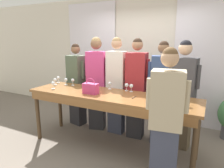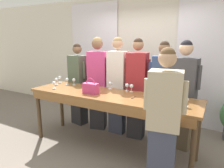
{
  "view_description": "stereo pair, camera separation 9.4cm",
  "coord_description": "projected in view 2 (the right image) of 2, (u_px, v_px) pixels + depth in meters",
  "views": [
    {
      "loc": [
        1.43,
        -2.76,
        1.84
      ],
      "look_at": [
        0.0,
        0.08,
        1.11
      ],
      "focal_mm": 32.0,
      "sensor_mm": 36.0,
      "label": 1
    },
    {
      "loc": [
        1.51,
        -2.72,
        1.84
      ],
      "look_at": [
        0.0,
        0.08,
        1.11
      ],
      "focal_mm": 32.0,
      "sensor_mm": 36.0,
      "label": 2
    }
  ],
  "objects": [
    {
      "name": "host_pouring",
      "position": [
        163.0,
        123.0,
        2.27
      ],
      "size": [
        0.48,
        0.31,
        1.75
      ],
      "color": "#383D51",
      "rests_on": "ground_plane"
    },
    {
      "name": "guest_beige_cap",
      "position": [
        182.0,
        94.0,
        3.26
      ],
      "size": [
        0.53,
        0.29,
        1.82
      ],
      "color": "brown",
      "rests_on": "ground_plane"
    },
    {
      "name": "curtain_panel_right",
      "position": [
        210.0,
        64.0,
        3.9
      ],
      "size": [
        1.33,
        0.03,
        2.69
      ],
      "color": "white",
      "rests_on": "ground_plane"
    },
    {
      "name": "wine_glass_by_bottle",
      "position": [
        67.0,
        80.0,
        3.87
      ],
      "size": [
        0.06,
        0.06,
        0.13
      ],
      "color": "white",
      "rests_on": "tasting_bar"
    },
    {
      "name": "ground_plane",
      "position": [
        110.0,
        147.0,
        3.44
      ],
      "size": [
        18.0,
        18.0,
        0.0
      ],
      "primitive_type": "plane",
      "color": "#70665B"
    },
    {
      "name": "wine_glass_front_right",
      "position": [
        74.0,
        80.0,
        3.84
      ],
      "size": [
        0.06,
        0.06,
        0.13
      ],
      "color": "white",
      "rests_on": "tasting_bar"
    },
    {
      "name": "handbag",
      "position": [
        91.0,
        88.0,
        3.24
      ],
      "size": [
        0.25,
        0.12,
        0.26
      ],
      "color": "#C63870",
      "rests_on": "tasting_bar"
    },
    {
      "name": "wine_glass_back_mid",
      "position": [
        164.0,
        102.0,
        2.52
      ],
      "size": [
        0.06,
        0.06,
        0.13
      ],
      "color": "white",
      "rests_on": "tasting_bar"
    },
    {
      "name": "curtain_panel_left",
      "position": [
        94.0,
        58.0,
        5.16
      ],
      "size": [
        1.33,
        0.03,
        2.69
      ],
      "color": "white",
      "rests_on": "ground_plane"
    },
    {
      "name": "wine_glass_center_left",
      "position": [
        131.0,
        86.0,
        3.34
      ],
      "size": [
        0.06,
        0.06,
        0.13
      ],
      "color": "white",
      "rests_on": "tasting_bar"
    },
    {
      "name": "tasting_bar",
      "position": [
        109.0,
        101.0,
        3.23
      ],
      "size": [
        2.83,
        0.75,
        0.96
      ],
      "color": "brown",
      "rests_on": "ground_plane"
    },
    {
      "name": "wine_bottle",
      "position": [
        166.0,
        93.0,
        2.79
      ],
      "size": [
        0.08,
        0.08,
        0.34
      ],
      "color": "black",
      "rests_on": "tasting_bar"
    },
    {
      "name": "wine_glass_back_left",
      "position": [
        127.0,
        86.0,
        3.4
      ],
      "size": [
        0.06,
        0.06,
        0.13
      ],
      "color": "white",
      "rests_on": "tasting_bar"
    },
    {
      "name": "guest_cream_sweater",
      "position": [
        117.0,
        85.0,
        3.81
      ],
      "size": [
        0.47,
        0.22,
        1.86
      ],
      "color": "#383D51",
      "rests_on": "ground_plane"
    },
    {
      "name": "wall_back",
      "position": [
        145.0,
        58.0,
        4.57
      ],
      "size": [
        12.0,
        0.06,
        2.8
      ],
      "color": "silver",
      "rests_on": "ground_plane"
    },
    {
      "name": "wine_glass_by_handbag",
      "position": [
        148.0,
        97.0,
        2.75
      ],
      "size": [
        0.06,
        0.06,
        0.13
      ],
      "color": "white",
      "rests_on": "tasting_bar"
    },
    {
      "name": "wine_glass_center_mid",
      "position": [
        60.0,
        78.0,
        4.07
      ],
      "size": [
        0.06,
        0.06,
        0.13
      ],
      "color": "white",
      "rests_on": "tasting_bar"
    },
    {
      "name": "wine_glass_front_mid",
      "position": [
        186.0,
        100.0,
        2.6
      ],
      "size": [
        0.06,
        0.06,
        0.13
      ],
      "color": "white",
      "rests_on": "tasting_bar"
    },
    {
      "name": "guest_olive_jacket",
      "position": [
        78.0,
        84.0,
        4.26
      ],
      "size": [
        0.48,
        0.33,
        1.74
      ],
      "color": "#28282D",
      "rests_on": "ground_plane"
    },
    {
      "name": "guest_navy_coat",
      "position": [
        162.0,
        92.0,
        3.42
      ],
      "size": [
        0.49,
        0.29,
        1.8
      ],
      "color": "#383D51",
      "rests_on": "ground_plane"
    },
    {
      "name": "pen",
      "position": [
        134.0,
        98.0,
        3.02
      ],
      "size": [
        0.02,
        0.13,
        0.01
      ],
      "color": "black",
      "rests_on": "tasting_bar"
    },
    {
      "name": "wine_glass_center_right",
      "position": [
        110.0,
        84.0,
        3.53
      ],
      "size": [
        0.06,
        0.06,
        0.13
      ],
      "color": "white",
      "rests_on": "tasting_bar"
    },
    {
      "name": "wine_glass_front_left",
      "position": [
        54.0,
        83.0,
        3.58
      ],
      "size": [
        0.06,
        0.06,
        0.13
      ],
      "color": "white",
      "rests_on": "tasting_bar"
    },
    {
      "name": "wine_glass_back_right",
      "position": [
        56.0,
        80.0,
        3.88
      ],
      "size": [
        0.06,
        0.06,
        0.13
      ],
      "color": "white",
      "rests_on": "tasting_bar"
    },
    {
      "name": "guest_pink_top",
      "position": [
        98.0,
        83.0,
        4.01
      ],
      "size": [
        0.48,
        0.35,
        1.87
      ],
      "color": "#28282D",
      "rests_on": "ground_plane"
    },
    {
      "name": "wine_glass_near_host",
      "position": [
        178.0,
        98.0,
        2.7
      ],
      "size": [
        0.06,
        0.06,
        0.13
      ],
      "color": "white",
      "rests_on": "tasting_bar"
    },
    {
      "name": "guest_striped_shirt",
      "position": [
        137.0,
        88.0,
        3.63
      ],
      "size": [
        0.46,
        0.29,
        1.85
      ],
      "color": "#28282D",
      "rests_on": "ground_plane"
    }
  ]
}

